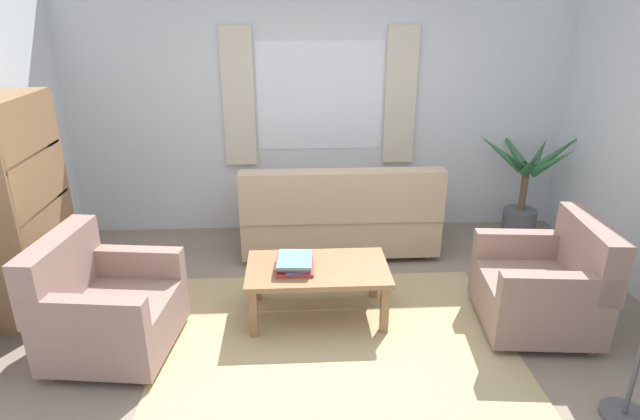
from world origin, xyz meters
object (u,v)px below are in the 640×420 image
object	(u,v)px
armchair_right	(546,286)
potted_plant	(524,189)
couch	(339,217)
bookshelf	(30,203)
armchair_left	(104,307)
book_stack_on_table	(295,263)
coffee_table	(318,273)

from	to	relation	value
armchair_right	potted_plant	xyz separation A→B (m)	(0.52, 1.69, 0.18)
couch	armchair_right	xyz separation A→B (m)	(1.44, -1.43, -0.01)
armchair_right	bookshelf	size ratio (longest dim) A/B	0.53
armchair_left	book_stack_on_table	bearing A→B (deg)	-68.60
potted_plant	armchair_right	bearing A→B (deg)	-107.09
armchair_right	potted_plant	bearing A→B (deg)	168.47
couch	potted_plant	distance (m)	1.98
potted_plant	bookshelf	world-z (taller)	bookshelf
armchair_right	book_stack_on_table	world-z (taller)	armchair_right
couch	book_stack_on_table	xyz separation A→B (m)	(-0.45, -1.21, 0.12)
book_stack_on_table	bookshelf	xyz separation A→B (m)	(-2.05, 0.35, 0.41)
couch	book_stack_on_table	size ratio (longest dim) A/B	5.59
couch	armchair_right	size ratio (longest dim) A/B	2.08
couch	potted_plant	size ratio (longest dim) A/B	1.65
book_stack_on_table	armchair_left	bearing A→B (deg)	-165.61
coffee_table	couch	bearing A→B (deg)	76.89
couch	bookshelf	xyz separation A→B (m)	(-2.51, -0.86, 0.52)
armchair_left	potted_plant	xyz separation A→B (m)	(3.75, 1.81, 0.18)
book_stack_on_table	bookshelf	distance (m)	2.12
book_stack_on_table	potted_plant	bearing A→B (deg)	31.38
armchair_left	armchair_right	world-z (taller)	same
armchair_right	book_stack_on_table	xyz separation A→B (m)	(-1.89, 0.22, 0.13)
armchair_left	armchair_right	xyz separation A→B (m)	(3.23, 0.12, 0.00)
coffee_table	potted_plant	xyz separation A→B (m)	(2.23, 1.45, 0.16)
couch	potted_plant	world-z (taller)	potted_plant
armchair_left	bookshelf	size ratio (longest dim) A/B	0.54
couch	bookshelf	distance (m)	2.70
couch	bookshelf	bearing A→B (deg)	19.02
book_stack_on_table	armchair_right	bearing A→B (deg)	-6.65
armchair_left	bookshelf	xyz separation A→B (m)	(-0.71, 0.69, 0.54)
couch	potted_plant	bearing A→B (deg)	-172.49
armchair_right	coffee_table	distance (m)	1.73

